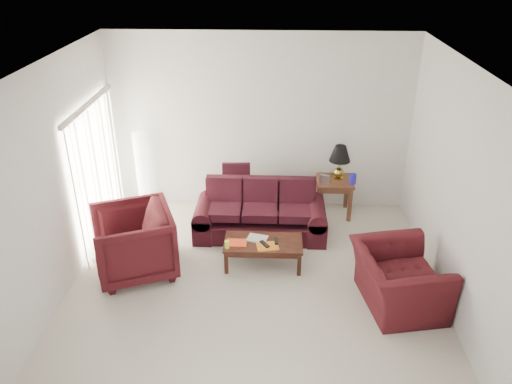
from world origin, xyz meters
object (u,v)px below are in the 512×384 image
coffee_table (263,253)px  sofa (260,211)px  end_table (334,197)px  armchair_left (134,242)px  armchair_right (398,279)px  floor_lamp (142,171)px

coffee_table → sofa: bearing=102.6°
sofa → end_table: (1.23, 0.73, -0.10)m
armchair_left → sofa: bearing=100.3°
armchair_right → armchair_left: bearing=70.5°
sofa → coffee_table: 0.87m
coffee_table → end_table: bearing=61.0°
end_table → floor_lamp: (-3.28, 0.05, 0.39)m
end_table → floor_lamp: floor_lamp is taller
floor_lamp → coffee_table: (2.12, -1.62, -0.52)m
sofa → armchair_left: bearing=-147.9°
floor_lamp → armchair_left: 1.91m
end_table → coffee_table: end_table is taller
end_table → floor_lamp: bearing=179.1°
sofa → floor_lamp: size_ratio=1.44×
armchair_left → coffee_table: 1.84m
end_table → armchair_left: 3.47m
armchair_right → sofa: bearing=37.5°
floor_lamp → armchair_right: floor_lamp is taller
floor_lamp → armchair_left: floor_lamp is taller
sofa → coffee_table: sofa is taller
sofa → end_table: 1.44m
end_table → floor_lamp: 3.31m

